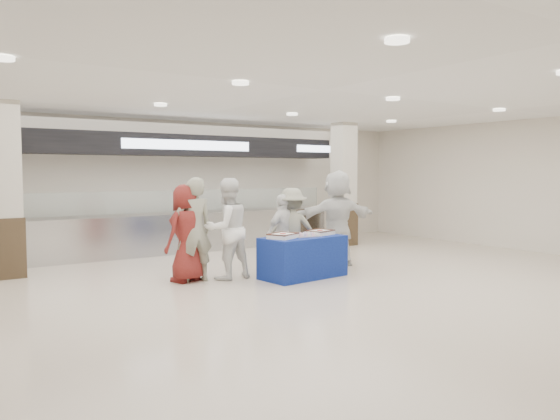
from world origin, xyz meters
TOP-DOWN VIEW (x-y plane):
  - ground at (0.00, 0.00)m, footprint 14.00×14.00m
  - serving_line at (0.00, 5.40)m, footprint 8.70×0.85m
  - column_left at (-4.00, 4.20)m, footprint 0.55×0.55m
  - column_right at (4.00, 4.20)m, footprint 0.55×0.55m
  - display_table at (0.47, 1.19)m, footprint 1.62×0.94m
  - sheet_cake_left at (0.02, 1.18)m, footprint 0.61×0.56m
  - sheet_cake_right at (0.92, 1.26)m, footprint 0.56×0.49m
  - cupcake_tray at (0.48, 1.15)m, footprint 0.46×0.36m
  - civilian_maroon at (-1.44, 2.02)m, footprint 0.98×0.81m
  - soldier_a at (-1.34, 1.94)m, footprint 0.69×0.47m
  - chef_tall at (-0.75, 1.83)m, footprint 0.93×0.75m
  - chef_short at (0.47, 1.83)m, footprint 0.94×0.56m
  - soldier_b at (0.67, 1.83)m, footprint 1.19×0.95m
  - civilian_white at (1.80, 1.83)m, footprint 1.90×1.00m

SIDE VIEW (x-z plane):
  - ground at x=0.00m, z-range 0.00..0.00m
  - display_table at x=0.47m, z-range 0.00..0.75m
  - chef_short at x=0.47m, z-range 0.00..1.50m
  - cupcake_tray at x=0.48m, z-range 0.75..0.82m
  - sheet_cake_right at x=0.92m, z-range 0.75..0.85m
  - sheet_cake_left at x=0.02m, z-range 0.75..0.85m
  - soldier_b at x=0.67m, z-range 0.00..1.61m
  - civilian_maroon at x=-1.44m, z-range 0.00..1.72m
  - chef_tall at x=-0.75m, z-range 0.00..1.81m
  - soldier_a at x=-1.34m, z-range 0.00..1.83m
  - civilian_white at x=1.80m, z-range 0.00..1.96m
  - serving_line at x=0.00m, z-range -0.24..2.56m
  - column_left at x=-4.00m, z-range -0.07..3.13m
  - column_right at x=4.00m, z-range -0.07..3.13m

